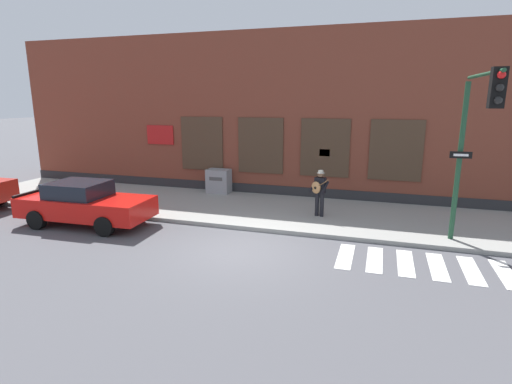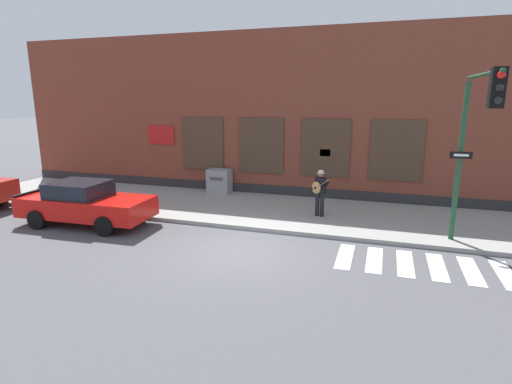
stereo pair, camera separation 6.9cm
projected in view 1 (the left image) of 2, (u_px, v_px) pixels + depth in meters
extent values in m
plane|color=#4C4C51|center=(241.00, 251.00, 11.67)|extent=(160.00, 160.00, 0.00)
cube|color=gray|center=(277.00, 211.00, 15.55)|extent=(28.00, 4.85, 0.14)
cube|color=brown|center=(302.00, 115.00, 18.86)|extent=(28.00, 4.00, 7.21)
cube|color=#28282B|center=(291.00, 193.00, 17.74)|extent=(28.00, 0.04, 0.55)
cube|color=#473323|center=(202.00, 144.00, 18.52)|extent=(2.07, 0.06, 2.45)
cube|color=black|center=(202.00, 144.00, 18.51)|extent=(1.95, 0.03, 2.33)
cube|color=#473323|center=(261.00, 146.00, 17.68)|extent=(2.07, 0.06, 2.45)
cube|color=black|center=(260.00, 146.00, 17.67)|extent=(1.95, 0.03, 2.33)
cube|color=#473323|center=(325.00, 148.00, 16.85)|extent=(2.07, 0.06, 2.45)
cube|color=black|center=(325.00, 148.00, 16.84)|extent=(1.95, 0.03, 2.33)
cube|color=#473323|center=(396.00, 150.00, 16.01)|extent=(2.07, 0.06, 2.45)
cube|color=black|center=(396.00, 151.00, 16.00)|extent=(1.95, 0.03, 2.33)
cube|color=red|center=(160.00, 135.00, 19.07)|extent=(1.40, 0.04, 0.90)
cube|color=yellow|center=(325.00, 153.00, 16.87)|extent=(0.44, 0.02, 0.30)
cube|color=silver|center=(345.00, 256.00, 11.24)|extent=(0.42, 1.90, 0.01)
cube|color=silver|center=(375.00, 259.00, 11.01)|extent=(0.42, 1.90, 0.01)
cube|color=silver|center=(405.00, 263.00, 10.77)|extent=(0.42, 1.90, 0.01)
cube|color=silver|center=(437.00, 267.00, 10.54)|extent=(0.42, 1.90, 0.01)
cube|color=silver|center=(471.00, 270.00, 10.31)|extent=(0.42, 1.90, 0.01)
cube|color=silver|center=(506.00, 274.00, 10.07)|extent=(0.42, 1.90, 0.01)
cube|color=red|center=(86.00, 206.00, 13.94)|extent=(4.66, 2.00, 0.68)
cube|color=black|center=(79.00, 189.00, 13.87)|extent=(1.89, 1.65, 0.52)
cube|color=black|center=(32.00, 192.00, 14.44)|extent=(0.16, 1.70, 0.08)
cube|color=silver|center=(152.00, 205.00, 13.87)|extent=(0.07, 0.24, 0.12)
cube|color=red|center=(45.00, 197.00, 15.05)|extent=(0.07, 0.24, 0.12)
cube|color=silver|center=(134.00, 214.00, 12.80)|extent=(0.07, 0.24, 0.12)
cube|color=red|center=(20.00, 204.00, 13.98)|extent=(0.07, 0.24, 0.12)
cylinder|color=black|center=(135.00, 212.00, 14.49)|extent=(0.67, 0.26, 0.66)
cylinder|color=black|center=(105.00, 226.00, 12.85)|extent=(0.67, 0.26, 0.66)
cylinder|color=black|center=(73.00, 207.00, 15.18)|extent=(0.67, 0.26, 0.66)
cylinder|color=black|center=(37.00, 220.00, 13.54)|extent=(0.67, 0.26, 0.66)
cylinder|color=black|center=(322.00, 205.00, 14.50)|extent=(0.15, 0.15, 0.88)
cylinder|color=black|center=(317.00, 204.00, 14.59)|extent=(0.15, 0.15, 0.88)
cube|color=black|center=(320.00, 185.00, 14.39)|extent=(0.43, 0.32, 0.55)
sphere|color=brown|center=(321.00, 175.00, 14.30)|extent=(0.22, 0.22, 0.22)
cylinder|color=beige|center=(321.00, 173.00, 14.29)|extent=(0.27, 0.28, 0.02)
cylinder|color=beige|center=(321.00, 171.00, 14.28)|extent=(0.18, 0.18, 0.09)
cylinder|color=black|center=(325.00, 187.00, 14.19)|extent=(0.23, 0.51, 0.39)
cylinder|color=black|center=(313.00, 186.00, 14.45)|extent=(0.23, 0.51, 0.39)
ellipsoid|color=#B77F4C|center=(316.00, 188.00, 14.31)|extent=(0.38, 0.22, 0.44)
cylinder|color=black|center=(315.00, 188.00, 14.26)|extent=(0.09, 0.04, 0.09)
cylinder|color=brown|center=(323.00, 184.00, 14.11)|extent=(0.46, 0.17, 0.34)
cylinder|color=#1E472D|center=(459.00, 163.00, 11.75)|extent=(0.15, 0.15, 4.67)
cylinder|color=#1E472D|center=(484.00, 74.00, 9.73)|extent=(0.20, 3.12, 0.09)
cube|color=black|center=(498.00, 88.00, 8.64)|extent=(0.31, 0.25, 0.88)
sphere|color=red|center=(502.00, 75.00, 8.43)|extent=(0.17, 0.17, 0.17)
sphere|color=black|center=(500.00, 88.00, 8.49)|extent=(0.17, 0.17, 0.17)
sphere|color=black|center=(498.00, 100.00, 8.55)|extent=(0.17, 0.17, 0.17)
cube|color=black|center=(461.00, 155.00, 11.58)|extent=(0.60, 0.05, 0.20)
cube|color=white|center=(461.00, 155.00, 11.57)|extent=(0.40, 0.03, 0.07)
cube|color=gray|center=(219.00, 181.00, 18.21)|extent=(1.04, 0.68, 1.08)
cube|color=#4C4C4C|center=(216.00, 179.00, 17.85)|extent=(0.62, 0.02, 0.16)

